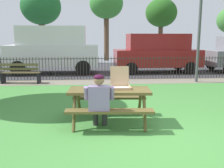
{
  "coord_description": "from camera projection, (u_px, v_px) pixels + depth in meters",
  "views": [
    {
      "loc": [
        -1.12,
        -4.41,
        1.92
      ],
      "look_at": [
        -0.64,
        1.87,
        0.75
      ],
      "focal_mm": 40.88,
      "sensor_mm": 36.0,
      "label": 1
    }
  ],
  "objects": [
    {
      "name": "ground",
      "position": [
        139.0,
        116.0,
        6.33
      ],
      "size": [
        28.0,
        11.21,
        0.02
      ],
      "primitive_type": "cube",
      "color": "#46893D"
    },
    {
      "name": "cobblestone_walkway",
      "position": [
        119.0,
        82.0,
        11.14
      ],
      "size": [
        28.0,
        1.4,
        0.01
      ],
      "primitive_type": "cube",
      "color": "gray"
    },
    {
      "name": "street_asphalt",
      "position": [
        111.0,
        69.0,
        15.53
      ],
      "size": [
        28.0,
        7.56,
        0.01
      ],
      "primitive_type": "cube",
      "color": "#38383D"
    },
    {
      "name": "picnic_table_foreground",
      "position": [
        109.0,
        97.0,
        5.7
      ],
      "size": [
        1.89,
        1.59,
        0.79
      ],
      "color": "brown",
      "rests_on": "ground"
    },
    {
      "name": "pizza_box_open",
      "position": [
        120.0,
        83.0,
        5.81
      ],
      "size": [
        0.44,
        0.49,
        0.48
      ],
      "color": "tan",
      "rests_on": "picnic_table_foreground"
    },
    {
      "name": "adult_at_table",
      "position": [
        99.0,
        100.0,
        5.19
      ],
      "size": [
        0.62,
        0.61,
        1.19
      ],
      "color": "#2D2D2D",
      "rests_on": "ground"
    },
    {
      "name": "iron_fence_streetside",
      "position": [
        117.0,
        68.0,
        11.73
      ],
      "size": [
        18.69,
        0.03,
        1.02
      ],
      "color": "#2D2823",
      "rests_on": "ground"
    },
    {
      "name": "park_bench_left",
      "position": [
        21.0,
        73.0,
        10.62
      ],
      "size": [
        1.63,
        0.61,
        0.85
      ],
      "color": "brown",
      "rests_on": "ground"
    },
    {
      "name": "lamp_post_walkway",
      "position": [
        199.0,
        26.0,
        10.59
      ],
      "size": [
        0.28,
        0.28,
        3.82
      ],
      "color": "#4C4C51",
      "rests_on": "ground"
    },
    {
      "name": "parked_car_center",
      "position": [
        53.0,
        49.0,
        13.41
      ],
      "size": [
        4.72,
        2.11,
        2.46
      ],
      "color": "silver",
      "rests_on": "ground"
    },
    {
      "name": "parked_car_right",
      "position": [
        157.0,
        52.0,
        13.86
      ],
      "size": [
        4.64,
        2.03,
        2.08
      ],
      "color": "maroon",
      "rests_on": "ground"
    },
    {
      "name": "far_tree_midleft",
      "position": [
        41.0,
        7.0,
        19.92
      ],
      "size": [
        3.13,
        3.13,
        5.67
      ],
      "color": "brown",
      "rests_on": "ground"
    },
    {
      "name": "far_tree_center",
      "position": [
        106.0,
        5.0,
        20.26
      ],
      "size": [
        2.67,
        2.67,
        5.75
      ],
      "color": "brown",
      "rests_on": "ground"
    },
    {
      "name": "far_tree_midright",
      "position": [
        161.0,
        13.0,
        20.71
      ],
      "size": [
        2.55,
        2.55,
        5.0
      ],
      "color": "brown",
      "rests_on": "ground"
    }
  ]
}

